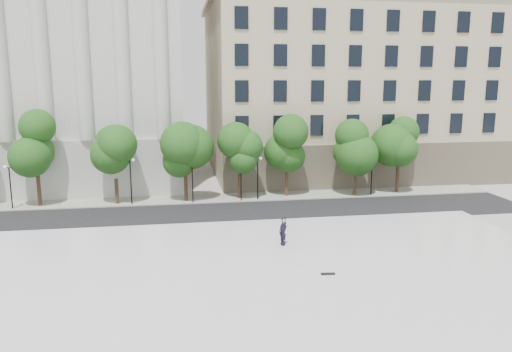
% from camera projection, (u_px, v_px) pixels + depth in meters
% --- Properties ---
extents(ground, '(160.00, 160.00, 0.00)m').
position_uv_depth(ground, '(233.00, 301.00, 27.09)').
color(ground, beige).
rests_on(ground, ground).
extents(plaza, '(44.00, 22.00, 0.45)m').
position_uv_depth(plaza, '(227.00, 276.00, 29.96)').
color(plaza, white).
rests_on(plaza, ground).
extents(street, '(60.00, 8.00, 0.02)m').
position_uv_depth(street, '(210.00, 214.00, 44.53)').
color(street, black).
rests_on(street, ground).
extents(far_sidewalk, '(60.00, 4.00, 0.12)m').
position_uv_depth(far_sidewalk, '(206.00, 198.00, 50.34)').
color(far_sidewalk, '#AFADA2').
rests_on(far_sidewalk, ground).
extents(building_west, '(31.50, 27.65, 25.60)m').
position_uv_depth(building_west, '(53.00, 71.00, 59.36)').
color(building_west, '#B8B7B3').
rests_on(building_west, ground).
extents(building_east, '(36.00, 26.15, 23.00)m').
position_uv_depth(building_east, '(349.00, 85.00, 65.86)').
color(building_east, tan).
rests_on(building_east, ground).
extents(traffic_light_west, '(0.80, 1.68, 4.16)m').
position_uv_depth(traffic_light_west, '(192.00, 167.00, 47.80)').
color(traffic_light_west, black).
rests_on(traffic_light_west, ground).
extents(traffic_light_east, '(1.03, 1.74, 4.20)m').
position_uv_depth(traffic_light_east, '(241.00, 165.00, 48.54)').
color(traffic_light_east, black).
rests_on(traffic_light_east, ground).
extents(person_lying, '(1.89, 1.98, 0.55)m').
position_uv_depth(person_lying, '(283.00, 242.00, 34.77)').
color(person_lying, black).
rests_on(person_lying, plaza).
extents(skateboard, '(0.86, 0.31, 0.09)m').
position_uv_depth(skateboard, '(328.00, 274.00, 29.59)').
color(skateboard, black).
rests_on(skateboard, plaza).
extents(street_trees, '(45.96, 4.51, 7.83)m').
position_uv_depth(street_trees, '(205.00, 149.00, 48.79)').
color(street_trees, '#382619').
rests_on(street_trees, ground).
extents(lamp_posts, '(35.80, 0.28, 4.53)m').
position_uv_depth(lamp_posts, '(197.00, 173.00, 48.29)').
color(lamp_posts, black).
rests_on(lamp_posts, ground).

